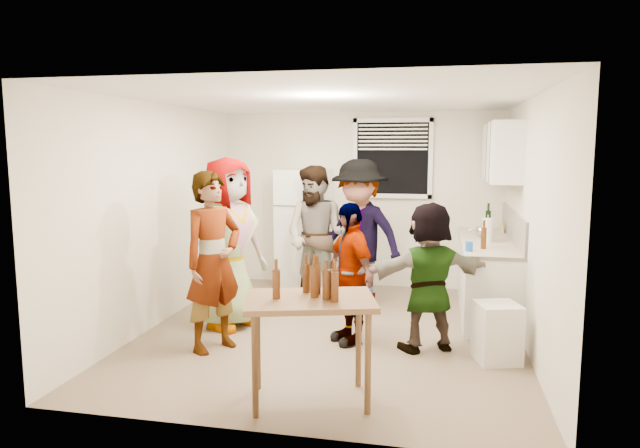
% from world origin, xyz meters
% --- Properties ---
extents(room, '(4.00, 4.50, 2.50)m').
position_xyz_m(room, '(0.00, 0.00, 0.00)').
color(room, silver).
rests_on(room, ground).
extents(window, '(1.12, 0.10, 1.06)m').
position_xyz_m(window, '(0.45, 2.21, 1.85)').
color(window, white).
rests_on(window, room).
extents(refrigerator, '(0.70, 0.70, 1.70)m').
position_xyz_m(refrigerator, '(-0.75, 1.88, 0.85)').
color(refrigerator, white).
rests_on(refrigerator, ground).
extents(counter_lower, '(0.60, 2.20, 0.86)m').
position_xyz_m(counter_lower, '(1.70, 1.15, 0.43)').
color(counter_lower, white).
rests_on(counter_lower, ground).
extents(countertop, '(0.64, 2.22, 0.04)m').
position_xyz_m(countertop, '(1.70, 1.15, 0.88)').
color(countertop, beige).
rests_on(countertop, counter_lower).
extents(backsplash, '(0.03, 2.20, 0.36)m').
position_xyz_m(backsplash, '(1.99, 1.15, 1.08)').
color(backsplash, '#BCB6AC').
rests_on(backsplash, countertop).
extents(upper_cabinets, '(0.34, 1.60, 0.70)m').
position_xyz_m(upper_cabinets, '(1.83, 1.35, 1.95)').
color(upper_cabinets, white).
rests_on(upper_cabinets, room).
extents(kettle, '(0.25, 0.22, 0.19)m').
position_xyz_m(kettle, '(1.65, 1.37, 0.90)').
color(kettle, silver).
rests_on(kettle, countertop).
extents(paper_towel, '(0.13, 0.13, 0.28)m').
position_xyz_m(paper_towel, '(1.68, 1.01, 0.90)').
color(paper_towel, white).
rests_on(paper_towel, countertop).
extents(wine_bottle, '(0.07, 0.07, 0.28)m').
position_xyz_m(wine_bottle, '(1.75, 1.85, 0.90)').
color(wine_bottle, black).
rests_on(wine_bottle, countertop).
extents(beer_bottle_counter, '(0.06, 0.06, 0.24)m').
position_xyz_m(beer_bottle_counter, '(1.60, 0.51, 0.90)').
color(beer_bottle_counter, '#47230C').
rests_on(beer_bottle_counter, countertop).
extents(blue_cup, '(0.08, 0.08, 0.11)m').
position_xyz_m(blue_cup, '(1.44, 0.32, 0.90)').
color(blue_cup, blue).
rests_on(blue_cup, countertop).
extents(picture_frame, '(0.02, 0.18, 0.15)m').
position_xyz_m(picture_frame, '(1.92, 1.80, 0.98)').
color(picture_frame, '#C4B951').
rests_on(picture_frame, countertop).
extents(trash_bin, '(0.47, 0.47, 0.56)m').
position_xyz_m(trash_bin, '(1.68, -0.49, 0.25)').
color(trash_bin, silver).
rests_on(trash_bin, ground).
extents(serving_table, '(1.14, 0.92, 0.84)m').
position_xyz_m(serving_table, '(0.14, -1.68, 0.00)').
color(serving_table, brown).
rests_on(serving_table, ground).
extents(beer_bottle_table, '(0.07, 0.07, 0.25)m').
position_xyz_m(beer_bottle_table, '(0.18, -1.66, 0.84)').
color(beer_bottle_table, '#47230C').
rests_on(beer_bottle_table, serving_table).
extents(red_cup, '(0.08, 0.08, 0.11)m').
position_xyz_m(red_cup, '(0.27, -1.57, 0.84)').
color(red_cup, '#A22B1F').
rests_on(red_cup, serving_table).
extents(guest_grey, '(2.11, 1.72, 0.60)m').
position_xyz_m(guest_grey, '(-1.16, -0.00, 0.00)').
color(guest_grey, '#9C9C9C').
rests_on(guest_grey, ground).
extents(guest_stripe, '(1.86, 1.48, 0.43)m').
position_xyz_m(guest_stripe, '(-1.05, -0.73, 0.00)').
color(guest_stripe, '#141933').
rests_on(guest_stripe, ground).
extents(guest_back_left, '(1.28, 1.94, 0.67)m').
position_xyz_m(guest_back_left, '(-0.39, 1.05, 0.00)').
color(guest_back_left, brown).
rests_on(guest_back_left, ground).
extents(guest_back_right, '(1.88, 2.20, 0.69)m').
position_xyz_m(guest_back_right, '(0.17, 0.95, 0.00)').
color(guest_back_right, '#3A3A3E').
rests_on(guest_back_right, ground).
extents(guest_black, '(1.68, 1.55, 0.36)m').
position_xyz_m(guest_black, '(0.23, -0.24, 0.00)').
color(guest_black, black).
rests_on(guest_black, ground).
extents(guest_orange, '(1.89, 1.94, 0.44)m').
position_xyz_m(guest_orange, '(1.03, -0.30, 0.00)').
color(guest_orange, tan).
rests_on(guest_orange, ground).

